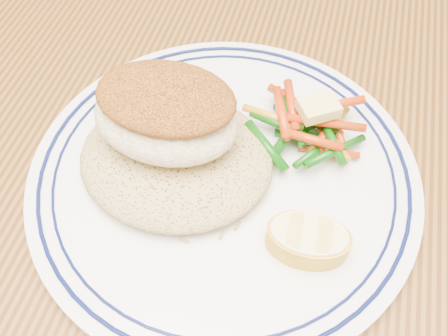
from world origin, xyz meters
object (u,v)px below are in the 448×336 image
vegetable_pile (307,125)px  lemon_wedge (308,239)px  rice_pilaf (176,155)px  plate (224,176)px  dining_table (193,277)px  fish_fillet (166,113)px

vegetable_pile → lemon_wedge: size_ratio=1.71×
rice_pilaf → lemon_wedge: 0.12m
vegetable_pile → lemon_wedge: bearing=-80.5°
lemon_wedge → plate: bearing=146.0°
dining_table → plate: bearing=68.1°
fish_fillet → dining_table: bearing=-61.7°
rice_pilaf → vegetable_pile: same height
dining_table → vegetable_pile: (0.07, 0.09, 0.13)m
dining_table → plate: (0.02, 0.04, 0.11)m
dining_table → fish_fillet: 0.17m
fish_fillet → lemon_wedge: bearing=-24.7°
rice_pilaf → vegetable_pile: (0.09, 0.05, -0.00)m
dining_table → fish_fillet: bearing=118.3°
plate → lemon_wedge: lemon_wedge is taller
lemon_wedge → vegetable_pile: bearing=99.5°
rice_pilaf → vegetable_pile: bearing=31.2°
plate → fish_fillet: bearing=173.4°
plate → fish_fillet: fish_fillet is taller
plate → lemon_wedge: bearing=-34.0°
plate → vegetable_pile: bearing=42.9°
dining_table → plate: size_ratio=5.00×
dining_table → vegetable_pile: 0.17m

